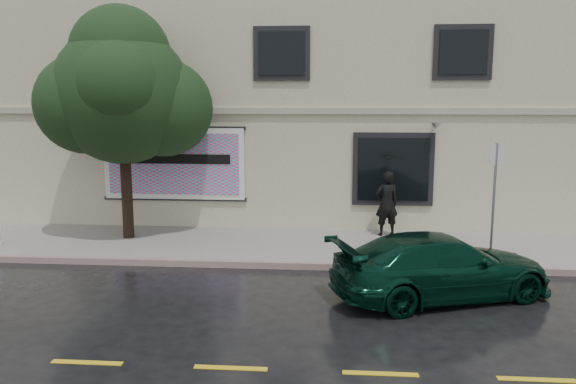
{
  "coord_description": "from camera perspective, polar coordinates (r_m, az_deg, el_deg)",
  "views": [
    {
      "loc": [
        1.46,
        -11.17,
        3.95
      ],
      "look_at": [
        0.4,
        2.2,
        1.71
      ],
      "focal_mm": 35.0,
      "sensor_mm": 36.0,
      "label": 1
    }
  ],
  "objects": [
    {
      "name": "sidewalk",
      "position": [
        15.01,
        -1.21,
        -5.48
      ],
      "size": [
        20.0,
        3.5,
        0.15
      ],
      "primitive_type": "cube",
      "color": "gray",
      "rests_on": "ground"
    },
    {
      "name": "sign_pole",
      "position": [
        13.55,
        20.2,
        -0.11
      ],
      "size": [
        0.33,
        0.14,
        2.82
      ],
      "rotation": [
        0.0,
        0.0,
        0.36
      ],
      "color": "gray",
      "rests_on": "sidewalk"
    },
    {
      "name": "pedestrian",
      "position": [
        15.87,
        9.99,
        -1.15
      ],
      "size": [
        0.75,
        0.59,
        1.82
      ],
      "primitive_type": "imported",
      "rotation": [
        0.0,
        0.0,
        3.41
      ],
      "color": "black",
      "rests_on": "sidewalk"
    },
    {
      "name": "car",
      "position": [
        11.69,
        15.32,
        -7.28
      ],
      "size": [
        4.85,
        3.37,
        1.29
      ],
      "primitive_type": "imported",
      "rotation": [
        0.0,
        0.0,
        1.92
      ],
      "color": "black",
      "rests_on": "ground"
    },
    {
      "name": "billboard",
      "position": [
        16.86,
        -11.55,
        2.83
      ],
      "size": [
        4.3,
        0.16,
        2.2
      ],
      "color": "white",
      "rests_on": "ground"
    },
    {
      "name": "road_marking",
      "position": [
        8.75,
        -5.84,
        -17.35
      ],
      "size": [
        19.0,
        0.12,
        0.01
      ],
      "primitive_type": "cube",
      "color": "gold",
      "rests_on": "ground"
    },
    {
      "name": "curb",
      "position": [
        13.33,
        -1.96,
        -7.42
      ],
      "size": [
        20.0,
        0.18,
        0.16
      ],
      "primitive_type": "cube",
      "color": "gray",
      "rests_on": "ground"
    },
    {
      "name": "ground",
      "position": [
        11.94,
        -2.79,
        -9.84
      ],
      "size": [
        90.0,
        90.0,
        0.0
      ],
      "primitive_type": "plane",
      "color": "black",
      "rests_on": "ground"
    },
    {
      "name": "umbrella",
      "position": [
        15.69,
        10.12,
        3.27
      ],
      "size": [
        1.08,
        1.08,
        0.64
      ],
      "primitive_type": "imported",
      "rotation": [
        0.0,
        0.0,
        -0.28
      ],
      "color": "black",
      "rests_on": "pedestrian"
    },
    {
      "name": "building",
      "position": [
        20.23,
        0.41,
        8.21
      ],
      "size": [
        20.0,
        8.12,
        7.0
      ],
      "color": "beige",
      "rests_on": "ground"
    },
    {
      "name": "street_tree",
      "position": [
        15.78,
        -16.49,
        9.36
      ],
      "size": [
        3.66,
        3.66,
        5.71
      ],
      "color": "black",
      "rests_on": "sidewalk"
    }
  ]
}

